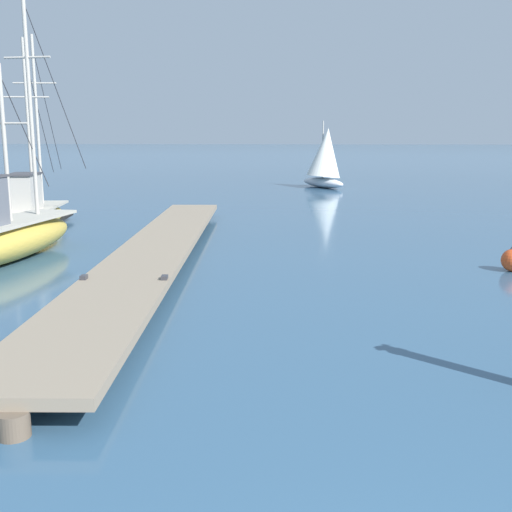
% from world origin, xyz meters
% --- Properties ---
extents(floating_dock, '(2.95, 19.12, 0.53)m').
position_xyz_m(floating_dock, '(-5.01, 13.33, 0.36)').
color(floating_dock, gray).
rests_on(floating_dock, ground).
extents(fishing_boat_0, '(2.18, 8.03, 7.16)m').
position_xyz_m(fishing_boat_0, '(-8.99, 13.20, 0.70)').
color(fishing_boat_0, gold).
rests_on(fishing_boat_0, ground).
extents(fishing_boat_1, '(2.37, 7.12, 6.72)m').
position_xyz_m(fishing_boat_1, '(-10.63, 18.67, 0.60)').
color(fishing_boat_1, gold).
rests_on(fishing_boat_1, ground).
extents(distant_sailboat, '(3.20, 4.10, 4.06)m').
position_xyz_m(distant_sailboat, '(0.21, 36.59, 1.83)').
color(distant_sailboat, silver).
rests_on(distant_sailboat, ground).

